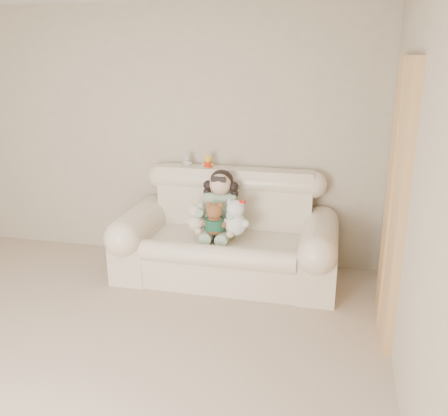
% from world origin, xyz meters
% --- Properties ---
extents(floor, '(5.00, 5.00, 0.00)m').
position_xyz_m(floor, '(0.00, 0.00, 0.00)').
color(floor, tan).
rests_on(floor, ground).
extents(wall_back, '(4.50, 0.00, 4.50)m').
position_xyz_m(wall_back, '(0.00, 2.50, 1.30)').
color(wall_back, tan).
rests_on(wall_back, ground).
extents(wall_right, '(0.00, 5.00, 5.00)m').
position_xyz_m(wall_right, '(2.25, 0.00, 1.30)').
color(wall_right, tan).
rests_on(wall_right, ground).
extents(sofa, '(2.10, 0.95, 1.03)m').
position_xyz_m(sofa, '(0.79, 2.00, 0.52)').
color(sofa, '#FFE7CD').
rests_on(sofa, floor).
extents(door_panel, '(0.06, 0.90, 2.10)m').
position_xyz_m(door_panel, '(2.22, 1.40, 1.05)').
color(door_panel, tan).
rests_on(door_panel, floor).
extents(seated_child, '(0.42, 0.50, 0.65)m').
position_xyz_m(seated_child, '(0.71, 2.08, 0.75)').
color(seated_child, '#2E6C35').
rests_on(seated_child, sofa).
extents(brown_teddy, '(0.27, 0.22, 0.37)m').
position_xyz_m(brown_teddy, '(0.71, 1.85, 0.69)').
color(brown_teddy, brown).
rests_on(brown_teddy, sofa).
extents(white_cat, '(0.31, 0.27, 0.41)m').
position_xyz_m(white_cat, '(0.90, 1.89, 0.71)').
color(white_cat, white).
rests_on(white_cat, sofa).
extents(cream_teddy, '(0.23, 0.19, 0.33)m').
position_xyz_m(cream_teddy, '(0.51, 1.90, 0.66)').
color(cream_teddy, silver).
rests_on(cream_teddy, sofa).
extents(yellow_mini_bear, '(0.13, 0.12, 0.17)m').
position_xyz_m(yellow_mini_bear, '(0.52, 2.33, 1.09)').
color(yellow_mini_bear, yellow).
rests_on(yellow_mini_bear, sofa).
extents(grey_mini_plush, '(0.12, 0.10, 0.16)m').
position_xyz_m(grey_mini_plush, '(0.30, 2.36, 1.09)').
color(grey_mini_plush, silver).
rests_on(grey_mini_plush, sofa).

